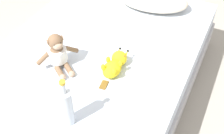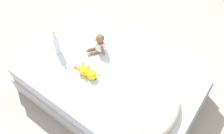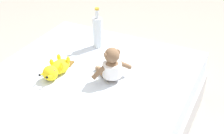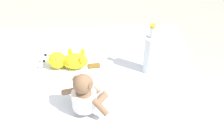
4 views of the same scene
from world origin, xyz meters
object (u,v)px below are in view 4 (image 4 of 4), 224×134
object	(u,v)px
plush_yellow_creature	(68,60)
glass_bottle	(150,54)
bed	(42,118)
plush_monkey	(85,96)

from	to	relation	value
plush_yellow_creature	glass_bottle	bearing A→B (deg)	-96.45
bed	plush_monkey	distance (m)	0.45
bed	glass_bottle	size ratio (longest dim) A/B	5.97
plush_yellow_creature	plush_monkey	bearing A→B (deg)	-161.22
bed	plush_monkey	world-z (taller)	plush_monkey
plush_monkey	glass_bottle	xyz separation A→B (m)	(0.29, -0.35, 0.03)
plush_yellow_creature	glass_bottle	xyz separation A→B (m)	(-0.05, -0.47, 0.08)
glass_bottle	plush_monkey	bearing A→B (deg)	129.56
bed	plush_yellow_creature	bearing A→B (deg)	-38.98
bed	glass_bottle	bearing A→B (deg)	-76.96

